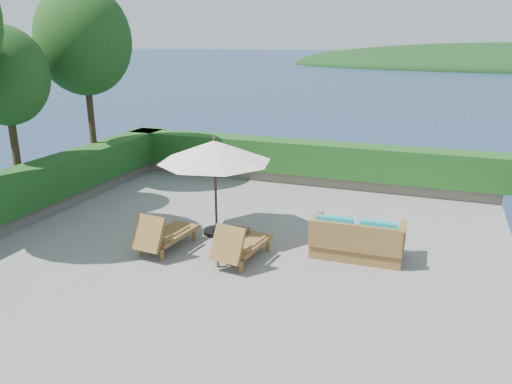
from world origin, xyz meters
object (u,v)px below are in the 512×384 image
(lounge_left, at_px, (164,234))
(lounge_right, at_px, (240,244))
(wicker_loveseat, at_px, (357,241))
(patio_umbrella, at_px, (215,152))
(side_table, at_px, (238,233))

(lounge_left, relative_size, lounge_right, 1.02)
(wicker_loveseat, bearing_deg, lounge_right, -155.38)
(patio_umbrella, xyz_separation_m, lounge_right, (1.11, -1.26, -1.61))
(lounge_left, height_order, wicker_loveseat, same)
(patio_umbrella, relative_size, side_table, 7.10)
(lounge_left, bearing_deg, patio_umbrella, 69.35)
(lounge_left, xyz_separation_m, wicker_loveseat, (4.03, 1.13, -0.03))
(side_table, bearing_deg, patio_umbrella, 143.01)
(lounge_right, distance_m, side_table, 0.71)
(patio_umbrella, relative_size, lounge_right, 1.85)
(lounge_right, height_order, side_table, lounge_right)
(patio_umbrella, bearing_deg, side_table, -36.99)
(wicker_loveseat, bearing_deg, side_table, -171.42)
(lounge_left, height_order, side_table, lounge_left)
(patio_umbrella, height_order, lounge_right, patio_umbrella)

